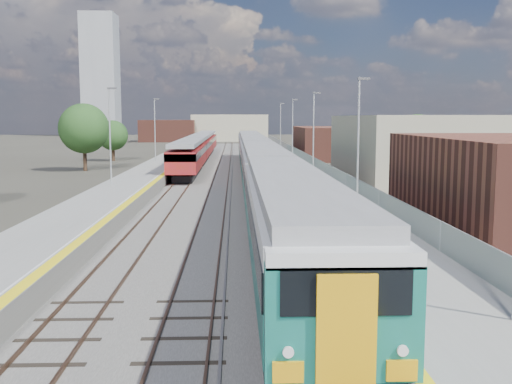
{
  "coord_description": "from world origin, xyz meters",
  "views": [
    {
      "loc": [
        -0.55,
        -12.62,
        6.19
      ],
      "look_at": [
        0.56,
        19.44,
        2.2
      ],
      "focal_mm": 42.0,
      "sensor_mm": 36.0,
      "label": 1
    }
  ],
  "objects": [
    {
      "name": "ground",
      "position": [
        0.0,
        50.0,
        0.0
      ],
      "size": [
        320.0,
        320.0,
        0.0
      ],
      "primitive_type": "plane",
      "color": "#47443A",
      "rests_on": "ground"
    },
    {
      "name": "platform_right",
      "position": [
        5.28,
        52.49,
        0.54
      ],
      "size": [
        4.7,
        155.0,
        8.52
      ],
      "color": "slate",
      "rests_on": "ground"
    },
    {
      "name": "tracks",
      "position": [
        -1.65,
        54.18,
        0.11
      ],
      "size": [
        8.96,
        160.0,
        0.17
      ],
      "color": "#4C3323",
      "rests_on": "ground"
    },
    {
      "name": "platform_left",
      "position": [
        -9.05,
        52.49,
        0.52
      ],
      "size": [
        4.3,
        155.0,
        8.52
      ],
      "color": "slate",
      "rests_on": "ground"
    },
    {
      "name": "tree_c",
      "position": [
        -18.08,
        73.96,
        3.67
      ],
      "size": [
        4.31,
        4.31,
        5.84
      ],
      "color": "#382619",
      "rests_on": "ground"
    },
    {
      "name": "tree_b",
      "position": [
        -18.1,
        57.76,
        4.94
      ],
      "size": [
        5.79,
        5.79,
        7.85
      ],
      "color": "#382619",
      "rests_on": "ground"
    },
    {
      "name": "buildings",
      "position": [
        -18.12,
        138.6,
        10.7
      ],
      "size": [
        72.0,
        185.5,
        40.0
      ],
      "color": "brown",
      "rests_on": "ground"
    },
    {
      "name": "ballast_bed",
      "position": [
        -2.25,
        52.5,
        0.03
      ],
      "size": [
        10.5,
        155.0,
        0.06
      ],
      "primitive_type": "cube",
      "color": "#565451",
      "rests_on": "ground"
    },
    {
      "name": "green_train",
      "position": [
        1.5,
        41.18,
        2.4
      ],
      "size": [
        3.1,
        86.2,
        3.41
      ],
      "color": "black",
      "rests_on": "ground"
    },
    {
      "name": "tree_d",
      "position": [
        22.6,
        62.99,
        4.19
      ],
      "size": [
        4.91,
        4.91,
        6.66
      ],
      "color": "#382619",
      "rests_on": "ground"
    },
    {
      "name": "red_train",
      "position": [
        -5.5,
        70.53,
        2.17
      ],
      "size": [
        2.91,
        58.95,
        3.67
      ],
      "color": "black",
      "rests_on": "ground"
    }
  ]
}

